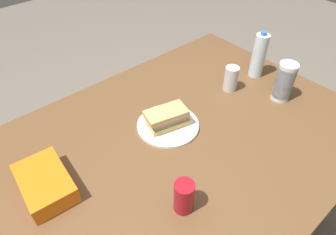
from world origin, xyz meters
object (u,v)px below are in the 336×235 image
object	(u,v)px
dining_table	(183,151)
soda_can_red	(184,197)
sandwich	(167,118)
chip_bag	(45,183)
paper_plate	(168,125)
plastic_cup_stack	(284,82)
soda_can_silver	(231,79)
water_bottle_tall	(259,56)

from	to	relation	value
dining_table	soda_can_red	xyz separation A→B (m)	(0.22, 0.24, 0.15)
sandwich	chip_bag	bearing A→B (deg)	-3.93
paper_plate	soda_can_red	size ratio (longest dim) A/B	2.14
soda_can_red	chip_bag	distance (m)	0.47
sandwich	plastic_cup_stack	size ratio (longest dim) A/B	1.08
chip_bag	dining_table	bearing A→B (deg)	-98.43
soda_can_red	plastic_cup_stack	bearing A→B (deg)	-170.35
paper_plate	sandwich	xyz separation A→B (m)	(0.00, 0.00, 0.05)
chip_bag	plastic_cup_stack	world-z (taller)	plastic_cup_stack
chip_bag	plastic_cup_stack	bearing A→B (deg)	-97.91
sandwich	soda_can_silver	size ratio (longest dim) A/B	1.64
chip_bag	water_bottle_tall	xyz separation A→B (m)	(-1.12, 0.04, 0.08)
soda_can_red	soda_can_silver	world-z (taller)	same
dining_table	soda_can_red	distance (m)	0.36
paper_plate	chip_bag	size ratio (longest dim) A/B	1.14
dining_table	soda_can_silver	xyz separation A→B (m)	(-0.39, -0.09, 0.15)
sandwich	soda_can_silver	xyz separation A→B (m)	(-0.40, -0.00, 0.01)
plastic_cup_stack	water_bottle_tall	bearing A→B (deg)	-109.75
plastic_cup_stack	soda_can_silver	bearing A→B (deg)	-58.45
dining_table	sandwich	world-z (taller)	sandwich
paper_plate	chip_bag	bearing A→B (deg)	-3.80
dining_table	soda_can_silver	world-z (taller)	soda_can_silver
chip_bag	soda_can_silver	size ratio (longest dim) A/B	1.89
paper_plate	soda_can_silver	bearing A→B (deg)	-179.52
sandwich	chip_bag	distance (m)	0.52
chip_bag	soda_can_silver	xyz separation A→B (m)	(-0.92, 0.03, 0.03)
paper_plate	soda_can_silver	xyz separation A→B (m)	(-0.40, -0.00, 0.05)
paper_plate	water_bottle_tall	world-z (taller)	water_bottle_tall
dining_table	plastic_cup_stack	distance (m)	0.56
sandwich	water_bottle_tall	size ratio (longest dim) A/B	0.83
soda_can_red	plastic_cup_stack	distance (m)	0.75
water_bottle_tall	sandwich	bearing A→B (deg)	-0.13
soda_can_red	soda_can_silver	distance (m)	0.70
water_bottle_tall	soda_can_silver	world-z (taller)	water_bottle_tall
sandwich	plastic_cup_stack	world-z (taller)	plastic_cup_stack
sandwich	chip_bag	xyz separation A→B (m)	(0.52, -0.04, -0.02)
paper_plate	plastic_cup_stack	world-z (taller)	plastic_cup_stack
soda_can_red	paper_plate	bearing A→B (deg)	-123.57
dining_table	plastic_cup_stack	xyz separation A→B (m)	(-0.52, 0.11, 0.18)
paper_plate	soda_can_silver	world-z (taller)	soda_can_silver
dining_table	chip_bag	world-z (taller)	chip_bag
sandwich	soda_can_silver	distance (m)	0.40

